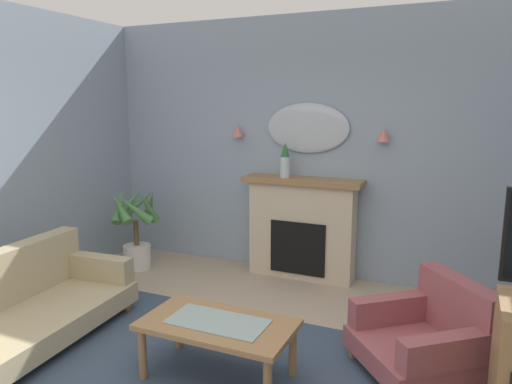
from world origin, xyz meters
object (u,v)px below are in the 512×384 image
potted_plant_corner_palm (136,226)px  fireplace (302,229)px  wall_sconce_right (384,135)px  coffee_table (218,329)px  wall_mirror (307,128)px  mantel_vase_left (285,161)px  wall_sconce_left (238,131)px  floral_couch (26,304)px  armchair_beside_couch (429,335)px

potted_plant_corner_palm → fireplace: bearing=15.2°
fireplace → wall_sconce_right: wall_sconce_right is taller
wall_sconce_right → coffee_table: size_ratio=0.13×
fireplace → wall_mirror: bearing=90.0°
mantel_vase_left → wall_mirror: wall_mirror is taller
wall_sconce_left → potted_plant_corner_palm: (-1.08, -0.62, -1.13)m
coffee_table → floral_couch: floral_couch is taller
wall_sconce_left → armchair_beside_couch: bearing=-34.5°
floral_couch → potted_plant_corner_palm: (-0.29, 1.85, 0.21)m
floral_couch → potted_plant_corner_palm: bearing=99.1°
fireplace → wall_sconce_right: (0.85, 0.09, 1.09)m
floral_couch → armchair_beside_couch: bearing=15.1°
wall_mirror → potted_plant_corner_palm: (-1.93, -0.67, -1.18)m
wall_mirror → wall_sconce_left: size_ratio=6.86×
mantel_vase_left → armchair_beside_couch: (1.71, -1.50, -1.04)m
wall_sconce_left → floral_couch: wall_sconce_left is taller
wall_mirror → wall_sconce_right: 0.85m
wall_sconce_right → potted_plant_corner_palm: wall_sconce_right is taller
wall_sconce_left → armchair_beside_couch: 3.16m
fireplace → potted_plant_corner_palm: (-1.93, -0.53, -0.04)m
coffee_table → potted_plant_corner_palm: size_ratio=1.10×
wall_sconce_left → wall_sconce_right: size_ratio=1.00×
coffee_table → floral_couch: 1.76m
coffee_table → floral_couch: size_ratio=0.62×
fireplace → mantel_vase_left: bearing=-171.9°
potted_plant_corner_palm → mantel_vase_left: bearing=16.0°
wall_mirror → potted_plant_corner_palm: 2.36m
wall_sconce_left → floral_couch: bearing=-107.6°
wall_sconce_right → coffee_table: bearing=-107.5°
armchair_beside_couch → potted_plant_corner_palm: (-3.44, 1.00, 0.22)m
fireplace → wall_mirror: 1.15m
fireplace → coffee_table: bearing=-87.0°
floral_couch → wall_sconce_left: bearing=72.4°
mantel_vase_left → potted_plant_corner_palm: bearing=-164.0°
mantel_vase_left → coffee_table: bearing=-81.8°
wall_sconce_right → fireplace: bearing=-173.8°
wall_mirror → wall_sconce_left: bearing=-176.6°
coffee_table → potted_plant_corner_palm: bearing=140.3°
wall_sconce_left → armchair_beside_couch: (2.36, -1.62, -1.35)m
floral_couch → coffee_table: bearing=5.0°
armchair_beside_couch → potted_plant_corner_palm: bearing=163.7°
wall_sconce_left → floral_couch: (-0.78, -2.47, -1.34)m
wall_mirror → armchair_beside_couch: size_ratio=0.84×
wall_sconce_left → mantel_vase_left: bearing=-10.5°
wall_sconce_right → floral_couch: bearing=-135.2°
coffee_table → wall_sconce_right: bearing=72.5°
armchair_beside_couch → wall_mirror: bearing=132.1°
wall_sconce_right → wall_mirror: bearing=176.6°
potted_plant_corner_palm → wall_mirror: bearing=19.1°
wall_mirror → armchair_beside_couch: wall_mirror is taller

